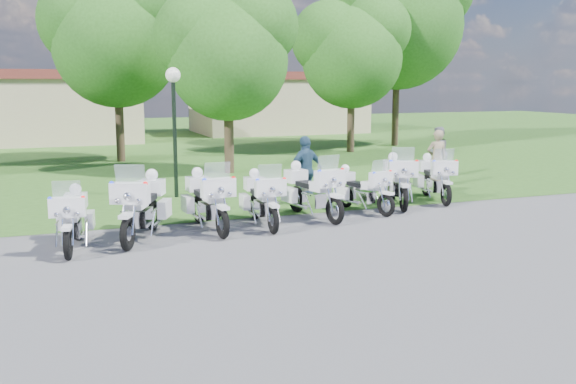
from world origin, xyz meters
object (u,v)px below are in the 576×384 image
object	(u,v)px
motorcycle_6	(397,180)
bystander_b	(438,153)
motorcycle_4	(312,190)
motorcycle_7	(435,177)
bystander_c	(306,170)
motorcycle_2	(208,200)
motorcycle_5	(362,189)
bystander_a	(437,159)
motorcycle_1	(142,206)
lamp_post	(174,99)
motorcycle_3	(262,198)
motorcycle_0	(73,218)

from	to	relation	value
motorcycle_6	bystander_b	bearing A→B (deg)	-114.64
motorcycle_4	motorcycle_7	bearing A→B (deg)	-177.21
motorcycle_6	motorcycle_7	xyz separation A→B (m)	(1.41, 0.27, -0.05)
motorcycle_7	bystander_c	xyz separation A→B (m)	(-3.80, 0.70, 0.30)
motorcycle_6	motorcycle_2	bearing A→B (deg)	31.16
motorcycle_5	bystander_a	bearing A→B (deg)	-163.08
motorcycle_4	bystander_b	distance (m)	8.38
motorcycle_6	motorcycle_1	bearing A→B (deg)	31.62
motorcycle_7	motorcycle_5	bearing A→B (deg)	29.10
bystander_a	motorcycle_1	bearing A→B (deg)	26.47
motorcycle_2	lamp_post	bearing A→B (deg)	-95.70
motorcycle_1	motorcycle_6	size ratio (longest dim) A/B	1.00
motorcycle_5	bystander_b	size ratio (longest dim) A/B	1.15
motorcycle_7	motorcycle_3	bearing A→B (deg)	27.91
motorcycle_1	motorcycle_2	world-z (taller)	motorcycle_1
motorcycle_4	bystander_b	bearing A→B (deg)	-155.53
motorcycle_3	lamp_post	size ratio (longest dim) A/B	0.61
motorcycle_5	bystander_b	bearing A→B (deg)	-156.22
motorcycle_7	bystander_a	size ratio (longest dim) A/B	1.24
motorcycle_2	lamp_post	distance (m)	5.03
motorcycle_0	motorcycle_7	bearing A→B (deg)	-159.58
motorcycle_3	bystander_a	size ratio (longest dim) A/B	1.25
motorcycle_1	motorcycle_2	xyz separation A→B (m)	(1.56, 0.36, -0.03)
motorcycle_7	bystander_a	bearing A→B (deg)	-110.50
motorcycle_3	motorcycle_6	bearing A→B (deg)	-161.96
motorcycle_3	motorcycle_1	bearing A→B (deg)	9.99
motorcycle_5	bystander_c	distance (m)	1.81
motorcycle_0	motorcycle_7	xyz separation A→B (m)	(10.17, 2.10, 0.03)
motorcycle_0	bystander_b	bearing A→B (deg)	-146.58
motorcycle_3	motorcycle_4	world-z (taller)	motorcycle_4
bystander_b	bystander_c	bearing A→B (deg)	4.03
motorcycle_4	bystander_a	distance (m)	6.39
motorcycle_7	lamp_post	distance (m)	8.00
motorcycle_5	motorcycle_3	bearing A→B (deg)	-3.62
motorcycle_2	lamp_post	world-z (taller)	lamp_post
motorcycle_4	bystander_b	xyz separation A→B (m)	(6.91, 4.74, 0.22)
motorcycle_1	motorcycle_5	size ratio (longest dim) A/B	1.16
lamp_post	bystander_a	size ratio (longest dim) A/B	2.04
lamp_post	motorcycle_2	bearing A→B (deg)	-91.51
motorcycle_7	motorcycle_6	bearing A→B (deg)	25.15
motorcycle_5	lamp_post	xyz separation A→B (m)	(-4.25, 3.85, 2.32)
motorcycle_2	motorcycle_0	bearing A→B (deg)	9.06
bystander_a	bystander_b	size ratio (longest dim) A/B	1.02
motorcycle_6	motorcycle_7	world-z (taller)	motorcycle_6
motorcycle_6	bystander_a	xyz separation A→B (m)	(2.77, 2.23, 0.22)
motorcycle_5	motorcycle_6	xyz separation A→B (m)	(1.35, 0.46, 0.11)
motorcycle_1	bystander_b	distance (m)	12.56
motorcycle_6	lamp_post	bearing A→B (deg)	-11.06
motorcycle_3	bystander_c	bearing A→B (deg)	-130.03
motorcycle_1	motorcycle_3	xyz separation A→B (m)	(2.89, 0.33, -0.07)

